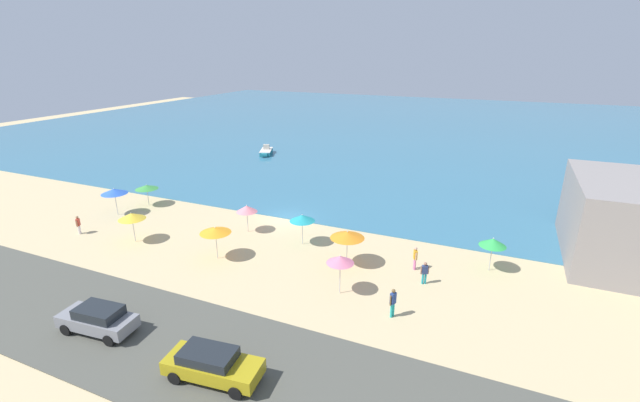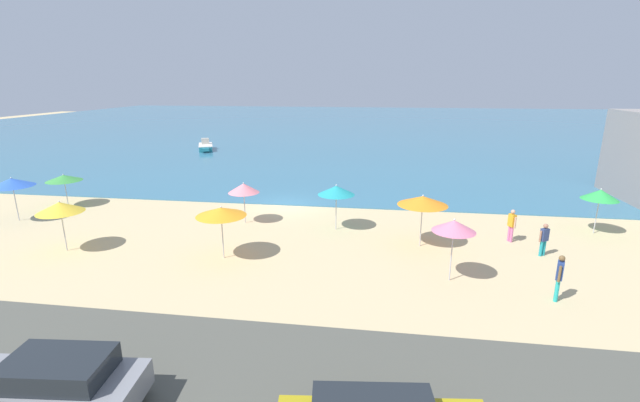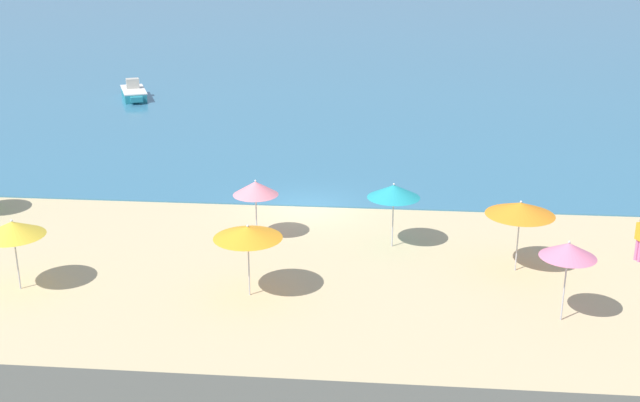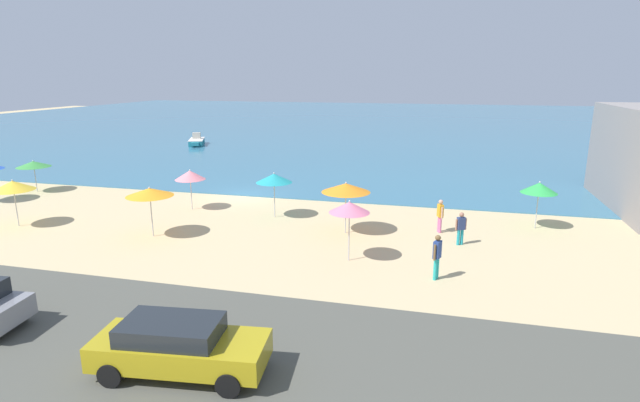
{
  "view_description": "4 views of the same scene",
  "coord_description": "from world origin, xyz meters",
  "px_view_note": "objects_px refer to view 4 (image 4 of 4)",
  "views": [
    {
      "loc": [
        17.27,
        -31.79,
        14.54
      ],
      "look_at": [
        3.29,
        0.19,
        2.14
      ],
      "focal_mm": 24.0,
      "sensor_mm": 36.0,
      "label": 1
    },
    {
      "loc": [
        6.05,
        -26.35,
        7.88
      ],
      "look_at": [
        2.75,
        -3.79,
        1.48
      ],
      "focal_mm": 24.0,
      "sensor_mm": 36.0,
      "label": 2
    },
    {
      "loc": [
        3.55,
        -32.72,
        11.73
      ],
      "look_at": [
        0.79,
        -2.8,
        1.26
      ],
      "focal_mm": 45.0,
      "sensor_mm": 36.0,
      "label": 3
    },
    {
      "loc": [
        12.76,
        -29.53,
        7.74
      ],
      "look_at": [
        6.29,
        -4.14,
        1.08
      ],
      "focal_mm": 28.0,
      "sensor_mm": 36.0,
      "label": 4
    }
  ],
  "objects_px": {
    "beach_umbrella_0": "(274,178)",
    "bather_3": "(437,255)",
    "beach_umbrella_6": "(539,188)",
    "beach_umbrella_2": "(349,207)",
    "bather_2": "(461,227)",
    "skiff_nearshore": "(197,141)",
    "parked_car_1": "(179,345)",
    "beach_umbrella_8": "(150,192)",
    "bather_1": "(440,214)",
    "beach_umbrella_5": "(13,186)",
    "beach_umbrella_4": "(190,175)",
    "beach_umbrella_1": "(33,164)",
    "beach_umbrella_3": "(346,188)"
  },
  "relations": [
    {
      "from": "beach_umbrella_4",
      "to": "bather_1",
      "type": "distance_m",
      "value": 14.34
    },
    {
      "from": "beach_umbrella_3",
      "to": "beach_umbrella_6",
      "type": "bearing_deg",
      "value": 18.91
    },
    {
      "from": "beach_umbrella_0",
      "to": "bather_3",
      "type": "xyz_separation_m",
      "value": [
        8.97,
        -6.71,
        -1.21
      ]
    },
    {
      "from": "parked_car_1",
      "to": "bather_3",
      "type": "bearing_deg",
      "value": 52.02
    },
    {
      "from": "parked_car_1",
      "to": "beach_umbrella_8",
      "type": "bearing_deg",
      "value": 125.44
    },
    {
      "from": "beach_umbrella_0",
      "to": "beach_umbrella_6",
      "type": "distance_m",
      "value": 13.85
    },
    {
      "from": "parked_car_1",
      "to": "skiff_nearshore",
      "type": "relative_size",
      "value": 1.1
    },
    {
      "from": "bather_3",
      "to": "beach_umbrella_6",
      "type": "bearing_deg",
      "value": 59.27
    },
    {
      "from": "beach_umbrella_8",
      "to": "parked_car_1",
      "type": "distance_m",
      "value": 12.61
    },
    {
      "from": "bather_2",
      "to": "beach_umbrella_8",
      "type": "bearing_deg",
      "value": -170.64
    },
    {
      "from": "beach_umbrella_1",
      "to": "beach_umbrella_4",
      "type": "height_order",
      "value": "beach_umbrella_4"
    },
    {
      "from": "beach_umbrella_1",
      "to": "beach_umbrella_5",
      "type": "distance_m",
      "value": 8.72
    },
    {
      "from": "beach_umbrella_6",
      "to": "beach_umbrella_8",
      "type": "height_order",
      "value": "beach_umbrella_8"
    },
    {
      "from": "beach_umbrella_0",
      "to": "beach_umbrella_1",
      "type": "xyz_separation_m",
      "value": [
        -17.83,
        1.98,
        -0.34
      ]
    },
    {
      "from": "bather_2",
      "to": "parked_car_1",
      "type": "distance_m",
      "value": 14.62
    },
    {
      "from": "beach_umbrella_4",
      "to": "beach_umbrella_5",
      "type": "height_order",
      "value": "beach_umbrella_5"
    },
    {
      "from": "beach_umbrella_0",
      "to": "bather_3",
      "type": "distance_m",
      "value": 11.27
    },
    {
      "from": "beach_umbrella_4",
      "to": "beach_umbrella_5",
      "type": "bearing_deg",
      "value": -143.73
    },
    {
      "from": "beach_umbrella_2",
      "to": "bather_2",
      "type": "bearing_deg",
      "value": 35.21
    },
    {
      "from": "bather_1",
      "to": "skiff_nearshore",
      "type": "xyz_separation_m",
      "value": [
        -27.19,
        26.03,
        -0.51
      ]
    },
    {
      "from": "beach_umbrella_8",
      "to": "bather_2",
      "type": "xyz_separation_m",
      "value": [
        14.64,
        2.41,
        -1.35
      ]
    },
    {
      "from": "beach_umbrella_2",
      "to": "beach_umbrella_6",
      "type": "relative_size",
      "value": 1.07
    },
    {
      "from": "beach_umbrella_4",
      "to": "bather_1",
      "type": "xyz_separation_m",
      "value": [
        14.27,
        -0.93,
        -1.11
      ]
    },
    {
      "from": "beach_umbrella_5",
      "to": "beach_umbrella_0",
      "type": "bearing_deg",
      "value": 21.48
    },
    {
      "from": "beach_umbrella_0",
      "to": "beach_umbrella_6",
      "type": "relative_size",
      "value": 1.02
    },
    {
      "from": "bather_3",
      "to": "beach_umbrella_2",
      "type": "bearing_deg",
      "value": 162.59
    },
    {
      "from": "skiff_nearshore",
      "to": "beach_umbrella_6",
      "type": "bearing_deg",
      "value": -36.98
    },
    {
      "from": "beach_umbrella_2",
      "to": "parked_car_1",
      "type": "distance_m",
      "value": 9.85
    },
    {
      "from": "beach_umbrella_2",
      "to": "beach_umbrella_4",
      "type": "distance_m",
      "value": 12.14
    },
    {
      "from": "beach_umbrella_4",
      "to": "bather_2",
      "type": "distance_m",
      "value": 15.52
    },
    {
      "from": "beach_umbrella_8",
      "to": "bather_1",
      "type": "xyz_separation_m",
      "value": [
        13.66,
        4.13,
        -1.28
      ]
    },
    {
      "from": "beach_umbrella_6",
      "to": "parked_car_1",
      "type": "xyz_separation_m",
      "value": [
        -11.2,
        -16.28,
        -1.3
      ]
    },
    {
      "from": "beach_umbrella_1",
      "to": "skiff_nearshore",
      "type": "distance_m",
      "value": 23.53
    },
    {
      "from": "beach_umbrella_5",
      "to": "beach_umbrella_6",
      "type": "bearing_deg",
      "value": 13.48
    },
    {
      "from": "beach_umbrella_0",
      "to": "beach_umbrella_3",
      "type": "xyz_separation_m",
      "value": [
        4.39,
        -1.84,
        0.11
      ]
    },
    {
      "from": "beach_umbrella_0",
      "to": "bather_1",
      "type": "relative_size",
      "value": 1.5
    },
    {
      "from": "beach_umbrella_8",
      "to": "beach_umbrella_5",
      "type": "bearing_deg",
      "value": -178.28
    },
    {
      "from": "beach_umbrella_3",
      "to": "beach_umbrella_5",
      "type": "relative_size",
      "value": 1.05
    },
    {
      "from": "beach_umbrella_5",
      "to": "bather_3",
      "type": "bearing_deg",
      "value": -4.75
    },
    {
      "from": "beach_umbrella_3",
      "to": "bather_2",
      "type": "distance_m",
      "value": 5.76
    },
    {
      "from": "beach_umbrella_2",
      "to": "bather_2",
      "type": "relative_size",
      "value": 1.69
    },
    {
      "from": "bather_3",
      "to": "beach_umbrella_4",
      "type": "bearing_deg",
      "value": 153.61
    },
    {
      "from": "bather_3",
      "to": "bather_1",
      "type": "bearing_deg",
      "value": 90.01
    },
    {
      "from": "beach_umbrella_1",
      "to": "bather_3",
      "type": "xyz_separation_m",
      "value": [
        26.8,
        -8.69,
        -0.87
      ]
    },
    {
      "from": "beach_umbrella_5",
      "to": "bather_1",
      "type": "xyz_separation_m",
      "value": [
        21.48,
        4.36,
        -1.23
      ]
    },
    {
      "from": "beach_umbrella_5",
      "to": "beach_umbrella_6",
      "type": "distance_m",
      "value": 27.04
    },
    {
      "from": "beach_umbrella_2",
      "to": "bather_2",
      "type": "distance_m",
      "value": 5.88
    },
    {
      "from": "bather_2",
      "to": "skiff_nearshore",
      "type": "xyz_separation_m",
      "value": [
        -28.17,
        27.74,
        -0.44
      ]
    },
    {
      "from": "beach_umbrella_6",
      "to": "bather_1",
      "type": "bearing_deg",
      "value": -158.06
    },
    {
      "from": "beach_umbrella_2",
      "to": "bather_3",
      "type": "relative_size",
      "value": 1.48
    }
  ]
}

